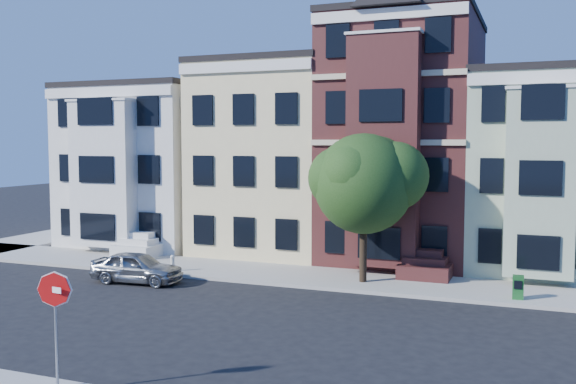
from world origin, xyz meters
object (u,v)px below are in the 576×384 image
at_px(fire_hydrant, 173,265).
at_px(stop_sign, 56,322).
at_px(street_tree, 364,190).
at_px(newspaper_box, 518,287).
at_px(parked_car, 137,267).

distance_m(fire_hydrant, stop_sign, 13.93).
relative_size(street_tree, fire_hydrant, 13.22).
relative_size(street_tree, newspaper_box, 8.66).
distance_m(street_tree, stop_sign, 14.72).
relative_size(newspaper_box, stop_sign, 0.28).
relative_size(fire_hydrant, stop_sign, 0.18).
xyz_separation_m(street_tree, stop_sign, (-3.86, -14.02, -2.27)).
relative_size(parked_car, fire_hydrant, 6.79).
distance_m(newspaper_box, fire_hydrant, 14.84).
xyz_separation_m(parked_car, stop_sign, (5.28, -10.92, 1.06)).
height_order(parked_car, stop_sign, stop_sign).
height_order(parked_car, fire_hydrant, parked_car).
xyz_separation_m(street_tree, parked_car, (-9.13, -3.10, -3.33)).
bearing_deg(newspaper_box, parked_car, -173.15).
distance_m(street_tree, fire_hydrant, 9.41).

